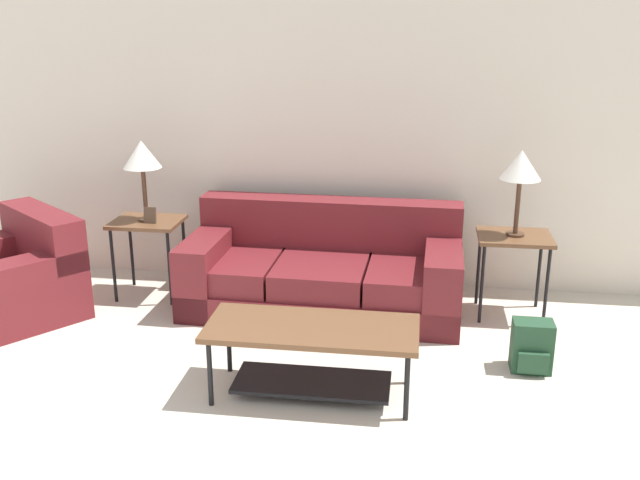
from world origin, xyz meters
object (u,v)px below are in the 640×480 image
(armchair, at_px, (14,280))
(side_table_right, at_px, (514,244))
(coffee_table, at_px, (312,344))
(table_lamp_left, at_px, (142,156))
(table_lamp_right, at_px, (521,167))
(couch, at_px, (324,273))
(side_table_left, at_px, (147,229))
(backpack, at_px, (532,347))

(armchair, distance_m, side_table_right, 3.91)
(coffee_table, bearing_deg, side_table_right, 46.79)
(armchair, height_order, side_table_right, armchair)
(side_table_right, bearing_deg, armchair, -172.07)
(table_lamp_left, bearing_deg, table_lamp_right, 0.00)
(side_table_right, relative_size, table_lamp_left, 1.00)
(couch, bearing_deg, side_table_left, 178.42)
(table_lamp_left, bearing_deg, backpack, -17.23)
(backpack, bearing_deg, side_table_right, 92.66)
(table_lamp_right, distance_m, backpack, 1.38)
(armchair, relative_size, backpack, 3.83)
(armchair, xyz_separation_m, table_lamp_left, (0.91, 0.54, 0.90))
(table_lamp_left, bearing_deg, coffee_table, -42.13)
(armchair, bearing_deg, table_lamp_right, 7.93)
(couch, height_order, armchair, couch)
(side_table_left, xyz_separation_m, backpack, (2.99, -0.93, -0.41))
(couch, height_order, table_lamp_right, table_lamp_right)
(couch, distance_m, side_table_right, 1.50)
(armchair, height_order, table_lamp_left, table_lamp_left)
(couch, distance_m, backpack, 1.76)
(side_table_right, bearing_deg, table_lamp_right, 0.00)
(armchair, height_order, side_table_left, armchair)
(table_lamp_right, bearing_deg, backpack, -87.34)
(coffee_table, bearing_deg, couch, 94.83)
(coffee_table, relative_size, side_table_right, 1.98)
(couch, distance_m, armchair, 2.44)
(table_lamp_left, bearing_deg, armchair, -149.43)
(armchair, distance_m, table_lamp_left, 1.39)
(armchair, bearing_deg, side_table_right, 7.93)
(table_lamp_left, height_order, table_lamp_right, same)
(couch, xyz_separation_m, armchair, (-2.39, -0.50, -0.00))
(couch, relative_size, side_table_right, 3.33)
(coffee_table, distance_m, side_table_right, 1.99)
(armchair, xyz_separation_m, side_table_left, (0.91, 0.54, 0.30))
(coffee_table, distance_m, backpack, 1.50)
(side_table_left, height_order, table_lamp_left, table_lamp_left)
(side_table_right, bearing_deg, table_lamp_left, 180.00)
(side_table_right, relative_size, table_lamp_right, 1.00)
(side_table_left, bearing_deg, couch, -1.58)
(coffee_table, xyz_separation_m, table_lamp_right, (1.36, 1.44, 0.85))
(couch, height_order, backpack, couch)
(side_table_right, distance_m, table_lamp_right, 0.61)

